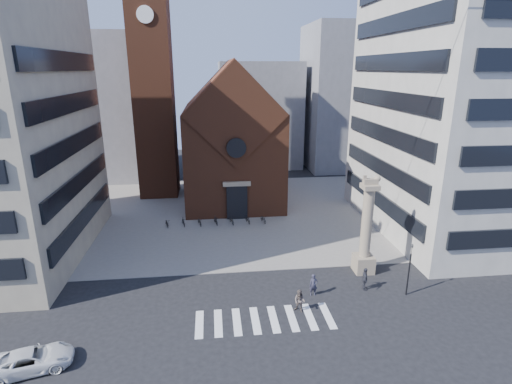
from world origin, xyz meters
TOP-DOWN VIEW (x-y plane):
  - ground at (0.00, 0.00)m, footprint 120.00×120.00m
  - piazza at (0.00, 19.00)m, footprint 46.00×30.00m
  - zebra_crossing at (0.55, -3.00)m, footprint 10.20×3.20m
  - church at (0.00, 25.04)m, footprint 12.00×16.65m
  - campanile at (-10.00, 28.00)m, footprint 5.50×5.50m
  - building_right at (24.00, 12.00)m, footprint 18.00×22.00m
  - bg_block_left at (-20.00, 40.00)m, footprint 16.00×14.00m
  - bg_block_mid at (6.00, 45.00)m, footprint 14.00×12.00m
  - bg_block_right at (22.00, 42.00)m, footprint 16.00×14.00m
  - lion_column at (10.01, 3.00)m, footprint 1.63×1.60m
  - traffic_light at (12.00, -1.00)m, footprint 0.13×0.16m
  - white_car at (-13.64, -6.22)m, footprint 5.00×3.26m
  - pedestrian_0 at (4.74, -0.24)m, footprint 0.66×0.44m
  - pedestrian_1 at (3.20, -2.27)m, footprint 1.07×1.03m
  - pedestrian_2 at (9.00, 0.10)m, footprint 0.63×1.16m
  - scooter_0 at (-7.94, 15.32)m, footprint 0.92×1.70m
  - scooter_1 at (-6.13, 15.32)m, footprint 0.79×1.63m
  - scooter_2 at (-4.33, 15.32)m, footprint 0.92×1.70m
  - scooter_3 at (-2.52, 15.32)m, footprint 0.79×1.63m
  - scooter_4 at (-0.72, 15.32)m, footprint 0.92×1.70m
  - scooter_5 at (1.09, 15.32)m, footprint 0.79×1.63m
  - scooter_6 at (2.89, 15.32)m, footprint 0.92×1.70m

SIDE VIEW (x-z plane):
  - ground at x=0.00m, z-range 0.00..0.00m
  - zebra_crossing at x=0.55m, z-range 0.00..0.01m
  - piazza at x=0.00m, z-range 0.00..0.05m
  - scooter_0 at x=-7.94m, z-range 0.05..0.90m
  - scooter_2 at x=-4.33m, z-range 0.05..0.90m
  - scooter_4 at x=-0.72m, z-range 0.05..0.90m
  - scooter_6 at x=2.89m, z-range 0.05..0.90m
  - scooter_1 at x=-6.13m, z-range 0.05..0.99m
  - scooter_3 at x=-2.52m, z-range 0.05..0.99m
  - scooter_5 at x=1.09m, z-range 0.05..0.99m
  - white_car at x=-13.64m, z-range 0.00..1.28m
  - pedestrian_1 at x=3.20m, z-range 0.00..1.73m
  - pedestrian_0 at x=4.74m, z-range 0.00..1.77m
  - pedestrian_2 at x=9.00m, z-range 0.00..1.88m
  - traffic_light at x=12.00m, z-range 0.14..4.44m
  - lion_column at x=10.01m, z-range -0.88..7.79m
  - church at x=0.00m, z-range -1.02..16.98m
  - bg_block_mid at x=6.00m, z-range 0.00..18.00m
  - bg_block_left at x=-20.00m, z-range 0.00..22.00m
  - bg_block_right at x=22.00m, z-range 0.00..24.00m
  - campanile at x=-10.00m, z-range 0.14..31.34m
  - building_right at x=24.00m, z-range 0.00..32.00m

